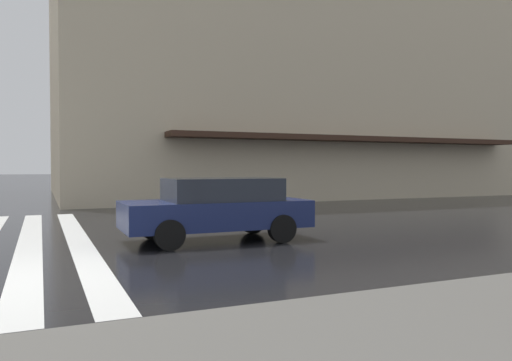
{
  "coord_description": "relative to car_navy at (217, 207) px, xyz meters",
  "views": [
    {
      "loc": [
        -7.99,
        -0.11,
        1.67
      ],
      "look_at": [
        4.84,
        -5.71,
        1.27
      ],
      "focal_mm": 34.74,
      "sensor_mm": 36.0,
      "label": 1
    }
  ],
  "objects": [
    {
      "name": "ground_plane",
      "position": [
        -2.5,
        3.74,
        -0.76
      ],
      "size": [
        220.0,
        220.0,
        0.0
      ],
      "primitive_type": "plane",
      "color": "black"
    },
    {
      "name": "car_navy",
      "position": [
        0.0,
        0.0,
        0.0
      ],
      "size": [
        1.85,
        4.1,
        1.41
      ],
      "color": "navy",
      "rests_on": "ground_plane"
    },
    {
      "name": "haussmann_block_corner",
      "position": [
        18.81,
        -10.67,
        9.22
      ],
      "size": [
        18.84,
        27.23,
        20.37
      ],
      "color": "beige",
      "rests_on": "ground_plane"
    }
  ]
}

